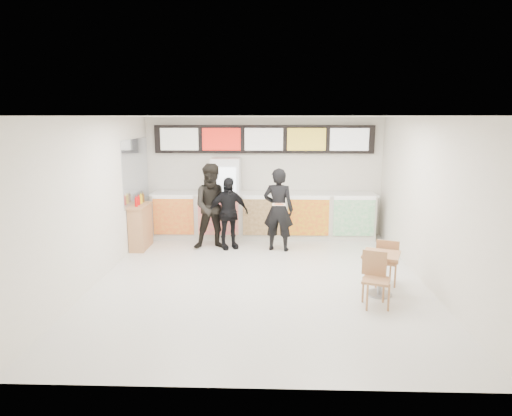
{
  "coord_description": "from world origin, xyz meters",
  "views": [
    {
      "loc": [
        0.19,
        -8.11,
        2.98
      ],
      "look_at": [
        -0.12,
        1.2,
        1.13
      ],
      "focal_mm": 32.0,
      "sensor_mm": 36.0,
      "label": 1
    }
  ],
  "objects_px": {
    "customer_left": "(214,207)",
    "condiment_ledge": "(141,226)",
    "service_counter": "(263,215)",
    "customer_mid": "(228,213)",
    "drinks_fridge": "(226,198)",
    "cafe_table": "(381,266)",
    "customer_main": "(278,210)"
  },
  "relations": [
    {
      "from": "service_counter",
      "to": "customer_mid",
      "type": "bearing_deg",
      "value": -128.3
    },
    {
      "from": "drinks_fridge",
      "to": "customer_left",
      "type": "bearing_deg",
      "value": -100.15
    },
    {
      "from": "customer_mid",
      "to": "condiment_ledge",
      "type": "relative_size",
      "value": 1.36
    },
    {
      "from": "drinks_fridge",
      "to": "customer_main",
      "type": "bearing_deg",
      "value": -41.52
    },
    {
      "from": "drinks_fridge",
      "to": "cafe_table",
      "type": "relative_size",
      "value": 1.29
    },
    {
      "from": "service_counter",
      "to": "customer_mid",
      "type": "distance_m",
      "value": 1.31
    },
    {
      "from": "customer_main",
      "to": "condiment_ledge",
      "type": "distance_m",
      "value": 3.2
    },
    {
      "from": "customer_mid",
      "to": "cafe_table",
      "type": "bearing_deg",
      "value": -67.72
    },
    {
      "from": "service_counter",
      "to": "customer_main",
      "type": "xyz_separation_m",
      "value": [
        0.36,
        -1.13,
        0.37
      ]
    },
    {
      "from": "customer_mid",
      "to": "condiment_ledge",
      "type": "xyz_separation_m",
      "value": [
        -2.02,
        -0.05,
        -0.31
      ]
    },
    {
      "from": "customer_main",
      "to": "cafe_table",
      "type": "height_order",
      "value": "customer_main"
    },
    {
      "from": "customer_main",
      "to": "cafe_table",
      "type": "relative_size",
      "value": 1.22
    },
    {
      "from": "service_counter",
      "to": "condiment_ledge",
      "type": "xyz_separation_m",
      "value": [
        -2.82,
        -1.06,
        -0.05
      ]
    },
    {
      "from": "customer_mid",
      "to": "cafe_table",
      "type": "distance_m",
      "value": 3.97
    },
    {
      "from": "condiment_ledge",
      "to": "customer_mid",
      "type": "bearing_deg",
      "value": 1.54
    },
    {
      "from": "customer_main",
      "to": "cafe_table",
      "type": "distance_m",
      "value": 3.16
    },
    {
      "from": "service_counter",
      "to": "cafe_table",
      "type": "height_order",
      "value": "service_counter"
    },
    {
      "from": "customer_left",
      "to": "customer_mid",
      "type": "relative_size",
      "value": 1.18
    },
    {
      "from": "drinks_fridge",
      "to": "cafe_table",
      "type": "bearing_deg",
      "value": -51.67
    },
    {
      "from": "drinks_fridge",
      "to": "cafe_table",
      "type": "distance_m",
      "value": 4.84
    },
    {
      "from": "customer_left",
      "to": "cafe_table",
      "type": "relative_size",
      "value": 1.27
    },
    {
      "from": "customer_left",
      "to": "cafe_table",
      "type": "height_order",
      "value": "customer_left"
    },
    {
      "from": "condiment_ledge",
      "to": "service_counter",
      "type": "bearing_deg",
      "value": 20.66
    },
    {
      "from": "customer_left",
      "to": "condiment_ledge",
      "type": "relative_size",
      "value": 1.61
    },
    {
      "from": "customer_main",
      "to": "condiment_ledge",
      "type": "bearing_deg",
      "value": 10.14
    },
    {
      "from": "customer_left",
      "to": "cafe_table",
      "type": "xyz_separation_m",
      "value": [
        3.18,
        -2.73,
        -0.47
      ]
    },
    {
      "from": "service_counter",
      "to": "cafe_table",
      "type": "xyz_separation_m",
      "value": [
        2.05,
        -3.76,
        -0.06
      ]
    },
    {
      "from": "customer_main",
      "to": "condiment_ledge",
      "type": "xyz_separation_m",
      "value": [
        -3.18,
        0.06,
        -0.42
      ]
    },
    {
      "from": "customer_left",
      "to": "customer_mid",
      "type": "distance_m",
      "value": 0.36
    },
    {
      "from": "drinks_fridge",
      "to": "customer_main",
      "type": "height_order",
      "value": "drinks_fridge"
    },
    {
      "from": "customer_mid",
      "to": "drinks_fridge",
      "type": "bearing_deg",
      "value": 73.96
    },
    {
      "from": "drinks_fridge",
      "to": "customer_left",
      "type": "xyz_separation_m",
      "value": [
        -0.19,
        -1.05,
        -0.02
      ]
    }
  ]
}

